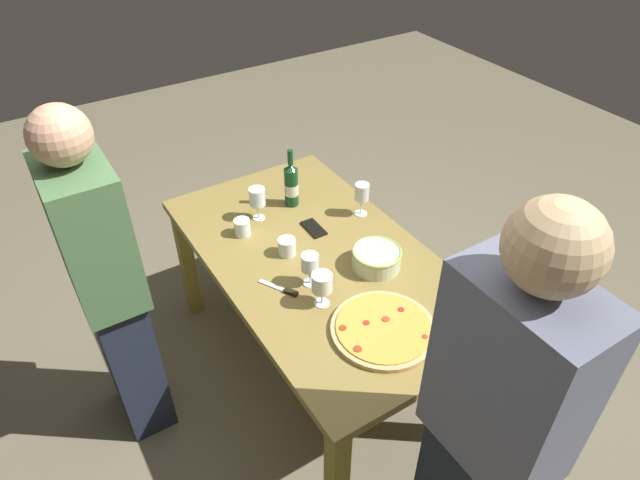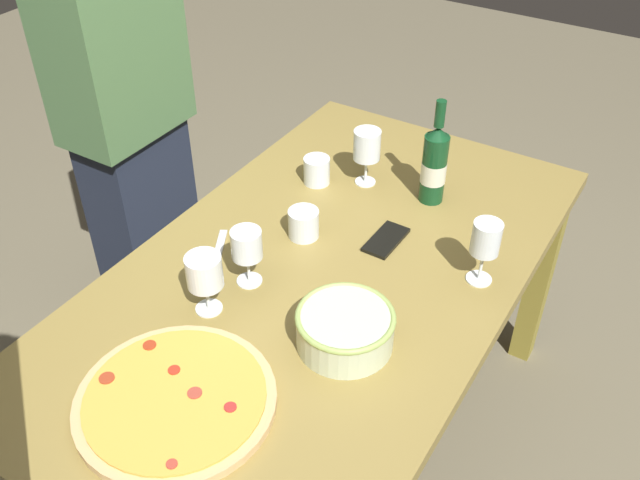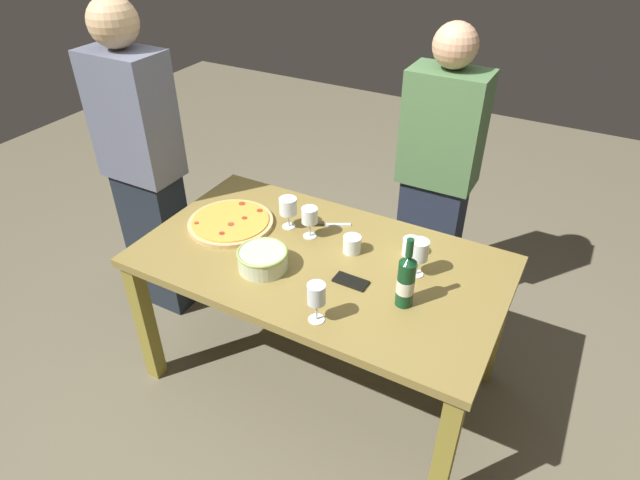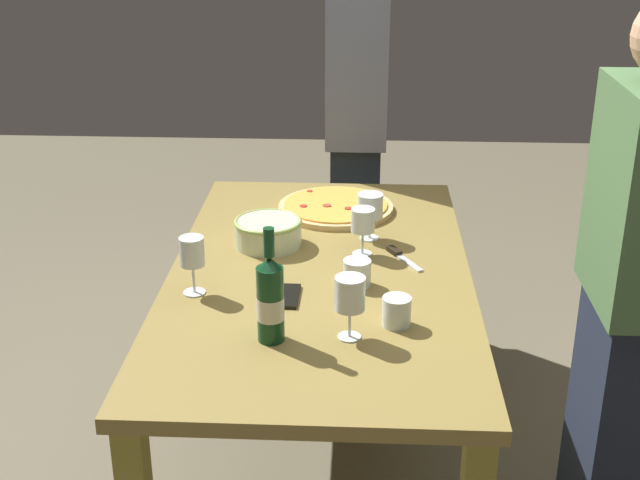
# 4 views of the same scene
# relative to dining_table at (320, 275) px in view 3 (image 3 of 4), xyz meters

# --- Properties ---
(ground_plane) EXTENTS (8.00, 8.00, 0.00)m
(ground_plane) POSITION_rel_dining_table_xyz_m (0.00, 0.00, -0.66)
(ground_plane) COLOR #6B634C
(dining_table) EXTENTS (1.60, 0.90, 0.75)m
(dining_table) POSITION_rel_dining_table_xyz_m (0.00, 0.00, 0.00)
(dining_table) COLOR olive
(dining_table) RESTS_ON ground
(pizza) EXTENTS (0.41, 0.41, 0.03)m
(pizza) POSITION_rel_dining_table_xyz_m (-0.50, 0.03, 0.11)
(pizza) COLOR tan
(pizza) RESTS_ON dining_table
(serving_bowl) EXTENTS (0.22, 0.22, 0.09)m
(serving_bowl) POSITION_rel_dining_table_xyz_m (-0.18, -0.18, 0.14)
(serving_bowl) COLOR beige
(serving_bowl) RESTS_ON dining_table
(wine_bottle) EXTENTS (0.07, 0.07, 0.31)m
(wine_bottle) POSITION_rel_dining_table_xyz_m (0.43, -0.10, 0.21)
(wine_bottle) COLOR #11401F
(wine_bottle) RESTS_ON dining_table
(wine_glass_near_pizza) EXTENTS (0.07, 0.07, 0.15)m
(wine_glass_near_pizza) POSITION_rel_dining_table_xyz_m (-0.12, 0.13, 0.20)
(wine_glass_near_pizza) COLOR white
(wine_glass_near_pizza) RESTS_ON dining_table
(wine_glass_by_bottle) EXTENTS (0.08, 0.08, 0.15)m
(wine_glass_by_bottle) POSITION_rel_dining_table_xyz_m (-0.25, 0.15, 0.20)
(wine_glass_by_bottle) COLOR white
(wine_glass_by_bottle) RESTS_ON dining_table
(wine_glass_far_left) EXTENTS (0.08, 0.08, 0.17)m
(wine_glass_far_left) POSITION_rel_dining_table_xyz_m (0.41, 0.10, 0.21)
(wine_glass_far_left) COLOR white
(wine_glass_far_left) RESTS_ON dining_table
(wine_glass_far_right) EXTENTS (0.07, 0.07, 0.17)m
(wine_glass_far_right) POSITION_rel_dining_table_xyz_m (0.18, -0.35, 0.21)
(wine_glass_far_right) COLOR white
(wine_glass_far_right) RESTS_ON dining_table
(cup_amber) EXTENTS (0.08, 0.08, 0.08)m
(cup_amber) POSITION_rel_dining_table_xyz_m (0.34, 0.22, 0.13)
(cup_amber) COLOR white
(cup_amber) RESTS_ON dining_table
(cup_ceramic) EXTENTS (0.08, 0.08, 0.08)m
(cup_ceramic) POSITION_rel_dining_table_xyz_m (0.10, 0.11, 0.13)
(cup_ceramic) COLOR white
(cup_ceramic) RESTS_ON dining_table
(cell_phone) EXTENTS (0.15, 0.07, 0.01)m
(cell_phone) POSITION_rel_dining_table_xyz_m (0.19, -0.08, 0.10)
(cell_phone) COLOR black
(cell_phone) RESTS_ON dining_table
(pizza_knife) EXTENTS (0.18, 0.11, 0.02)m
(pizza_knife) POSITION_rel_dining_table_xyz_m (-0.10, 0.24, 0.10)
(pizza_knife) COLOR silver
(pizza_knife) RESTS_ON dining_table
(person_host) EXTENTS (0.39, 0.24, 1.59)m
(person_host) POSITION_rel_dining_table_xyz_m (0.24, 0.86, 0.15)
(person_host) COLOR #202738
(person_host) RESTS_ON ground
(person_guest_left) EXTENTS (0.39, 0.24, 1.71)m
(person_guest_left) POSITION_rel_dining_table_xyz_m (-1.09, 0.09, 0.22)
(person_guest_left) COLOR #1E262F
(person_guest_left) RESTS_ON ground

